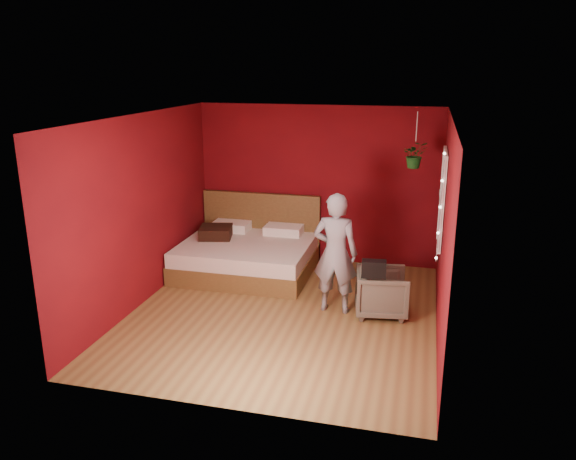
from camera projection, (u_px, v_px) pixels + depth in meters
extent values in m
plane|color=olive|center=(283.00, 313.00, 7.56)|extent=(4.50, 4.50, 0.00)
cube|color=maroon|center=(317.00, 185.00, 9.29)|extent=(4.00, 0.02, 2.60)
cube|color=maroon|center=(221.00, 285.00, 5.09)|extent=(4.00, 0.02, 2.60)
cube|color=maroon|center=(141.00, 211.00, 7.66)|extent=(0.02, 4.50, 2.60)
cube|color=maroon|center=(445.00, 231.00, 6.72)|extent=(0.02, 4.50, 2.60)
cube|color=white|center=(283.00, 116.00, 6.82)|extent=(4.00, 4.50, 0.02)
cube|color=white|center=(442.00, 198.00, 7.51)|extent=(0.04, 0.97, 1.27)
cube|color=black|center=(441.00, 198.00, 7.51)|extent=(0.02, 0.85, 1.15)
cube|color=white|center=(441.00, 198.00, 7.52)|extent=(0.03, 0.05, 1.15)
cube|color=white|center=(441.00, 198.00, 7.52)|extent=(0.03, 0.85, 0.05)
cylinder|color=silver|center=(440.00, 207.00, 7.03)|extent=(0.01, 0.01, 1.45)
sphere|color=#FFF2CC|center=(436.00, 258.00, 7.22)|extent=(0.04, 0.04, 0.04)
sphere|color=#FFF2CC|center=(438.00, 233.00, 7.13)|extent=(0.04, 0.04, 0.04)
sphere|color=#FFF2CC|center=(440.00, 207.00, 7.03)|extent=(0.04, 0.04, 0.04)
sphere|color=#FFF2CC|center=(442.00, 181.00, 6.93)|extent=(0.04, 0.04, 0.04)
sphere|color=#FFF2CC|center=(444.00, 153.00, 6.84)|extent=(0.04, 0.04, 0.04)
cube|color=brown|center=(247.00, 264.00, 8.98)|extent=(2.05, 1.74, 0.29)
cube|color=white|center=(246.00, 249.00, 8.91)|extent=(2.00, 1.70, 0.22)
cube|color=brown|center=(261.00, 225.00, 9.63)|extent=(2.05, 0.08, 1.12)
cube|color=white|center=(231.00, 226.00, 9.50)|extent=(0.61, 0.39, 0.14)
cube|color=white|center=(284.00, 230.00, 9.29)|extent=(0.61, 0.39, 0.14)
imported|color=gray|center=(335.00, 253.00, 7.42)|extent=(0.61, 0.41, 1.64)
imported|color=#5D5949|center=(382.00, 292.00, 7.45)|extent=(0.77, 0.75, 0.62)
cube|color=black|center=(374.00, 269.00, 7.11)|extent=(0.32, 0.18, 0.22)
cube|color=black|center=(216.00, 232.00, 9.10)|extent=(0.60, 0.60, 0.18)
cylinder|color=silver|center=(417.00, 126.00, 7.72)|extent=(0.01, 0.01, 0.41)
imported|color=#175016|center=(415.00, 155.00, 7.83)|extent=(0.39, 0.36, 0.38)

